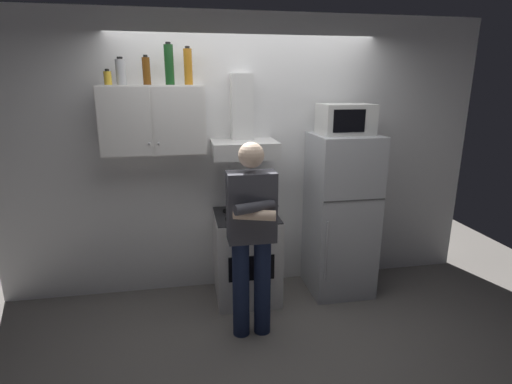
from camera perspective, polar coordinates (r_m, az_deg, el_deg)
name	(u,v)px	position (r m, az deg, el deg)	size (l,w,h in m)	color
ground_plane	(256,309)	(3.87, 0.00, -16.63)	(7.00, 7.00, 0.00)	slate
back_wall_tiled	(245,157)	(3.93, -1.56, 5.11)	(4.80, 0.10, 2.70)	white
upper_cabinet	(154,120)	(3.62, -14.67, 10.12)	(0.90, 0.37, 0.60)	white
stove_oven	(246,256)	(3.87, -1.40, -9.33)	(0.60, 0.62, 0.87)	white
range_hood	(244,135)	(3.67, -1.83, 8.27)	(0.60, 0.44, 0.75)	white
refrigerator	(340,215)	(3.98, 12.21, -3.29)	(0.60, 0.62, 1.60)	silver
microwave	(345,119)	(3.81, 12.92, 10.31)	(0.48, 0.37, 0.28)	silver
person_standing	(252,234)	(3.13, -0.65, -6.21)	(0.38, 0.33, 1.64)	#192342
cooking_pot	(262,211)	(3.60, 0.89, -2.77)	(0.31, 0.21, 0.11)	#B7BABF
bottle_beer_brown	(146,71)	(3.63, -15.69, 16.65)	(0.07, 0.07, 0.25)	brown
bottle_wine_green	(169,65)	(3.58, -12.55, 17.69)	(0.08, 0.08, 0.35)	#19471E
bottle_liquor_amber	(188,67)	(3.61, -9.87, 17.57)	(0.07, 0.07, 0.32)	#B7721E
bottle_spice_jar	(108,78)	(3.63, -20.81, 15.31)	(0.06, 0.06, 0.13)	gold
bottle_canister_steel	(121,72)	(3.66, -19.10, 16.23)	(0.08, 0.08, 0.23)	#B2B5BA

